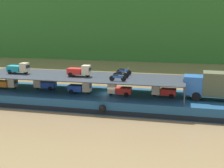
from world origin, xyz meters
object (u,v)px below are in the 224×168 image
Objects in this scene: mini_truck_upper_stern at (19,68)px; motorcycle_upper_port at (118,77)px; mini_truck_lower_bow at (163,91)px; motorcycle_upper_stbd at (124,71)px; mini_truck_upper_mid at (80,71)px; mini_truck_lower_stern at (7,83)px; covered_lorry at (218,85)px; mini_truck_lower_aft at (45,84)px; cargo_barge at (111,100)px; mini_truck_lower_fore at (119,90)px; motorcycle_upper_centre at (121,74)px; mini_truck_lower_mid at (80,88)px.

mini_truck_upper_stern reaches higher than motorcycle_upper_port.
motorcycle_upper_stbd is at bearing 157.69° from mini_truck_lower_bow.
motorcycle_upper_port is (-4.93, -2.04, 1.74)m from mini_truck_lower_bow.
mini_truck_upper_mid is 5.32m from motorcycle_upper_port.
mini_truck_upper_stern is at bearing -179.36° from mini_truck_lower_bow.
mini_truck_lower_stern is at bearing -179.92° from mini_truck_upper_mid.
mini_truck_lower_aft is (-20.76, 0.46, -1.00)m from covered_lorry.
cargo_barge is 12.25m from covered_lorry.
mini_truck_lower_fore reaches higher than cargo_barge.
cargo_barge is at bearing 120.91° from motorcycle_upper_port.
motorcycle_upper_stbd is (-10.92, 2.20, 0.74)m from covered_lorry.
mini_truck_lower_aft is at bearing 174.89° from mini_truck_lower_fore.
motorcycle_upper_centre reaches higher than mini_truck_lower_bow.
mini_truck_lower_mid is at bearing -178.37° from covered_lorry.
motorcycle_upper_centre is (14.79, 0.37, 1.74)m from mini_truck_lower_stern.
motorcycle_upper_port is 1.00× the size of motorcycle_upper_centre.
covered_lorry is at bearing 0.51° from mini_truck_lower_stern.
mini_truck_lower_mid is 1.45× the size of motorcycle_upper_centre.
mini_truck_lower_aft is 1.01× the size of mini_truck_lower_mid.
mini_truck_upper_mid reaches higher than mini_truck_lower_aft.
covered_lorry is at bearing -0.54° from cargo_barge.
mini_truck_lower_stern is 15.01m from motorcycle_upper_stbd.
mini_truck_lower_mid is at bearing -2.54° from mini_truck_upper_stern.
cargo_barge is at bearing 0.93° from mini_truck_upper_stern.
mini_truck_lower_fore is at bearing -2.34° from mini_truck_upper_mid.
cargo_barge is at bearing -2.29° from mini_truck_lower_aft.
mini_truck_upper_mid is (-9.96, -0.34, 2.00)m from mini_truck_lower_bow.
cargo_barge is at bearing 179.46° from covered_lorry.
mini_truck_lower_mid is 1.45× the size of motorcycle_upper_stbd.
motorcycle_upper_port is 1.00× the size of motorcycle_upper_stbd.
motorcycle_upper_centre is at bearing 0.96° from mini_truck_upper_stern.
mini_truck_lower_aft is 10.40m from motorcycle_upper_port.
motorcycle_upper_centre is at bearing -1.87° from mini_truck_lower_aft.
mini_truck_lower_bow is at bearing -22.31° from motorcycle_upper_stbd.
covered_lorry reaches higher than mini_truck_lower_stern.
mini_truck_lower_aft is 1.46× the size of motorcycle_upper_stbd.
mini_truck_upper_stern is at bearing -179.04° from motorcycle_upper_centre.
mini_truck_upper_mid is (4.94, -0.68, 2.00)m from mini_truck_lower_aft.
motorcycle_upper_centre is (-10.85, 0.14, 0.74)m from covered_lorry.
motorcycle_upper_port is (0.15, -1.50, 1.74)m from mini_truck_lower_fore.
mini_truck_lower_mid is 5.40m from motorcycle_upper_port.
mini_truck_lower_fore is 13.16m from mini_truck_upper_stern.
mini_truck_lower_stern is at bearing -179.49° from covered_lorry.
mini_truck_lower_aft is (-8.76, 0.35, 1.44)m from cargo_barge.
covered_lorry is at bearing 2.18° from mini_truck_lower_fore.
mini_truck_lower_bow is 10.17m from mini_truck_upper_mid.
mini_truck_lower_stern is at bearing -170.63° from motorcycle_upper_stbd.
motorcycle_upper_port is at bearing -13.44° from mini_truck_lower_aft.
mini_truck_upper_stern is (-11.93, -0.19, 3.44)m from cargo_barge.
mini_truck_upper_mid is at bearing 0.08° from mini_truck_lower_stern.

